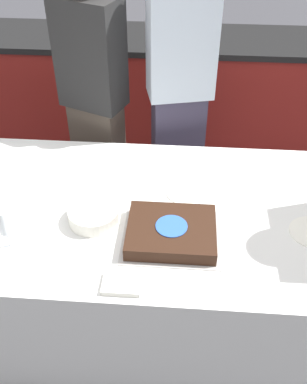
{
  "coord_description": "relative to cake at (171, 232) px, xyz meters",
  "views": [
    {
      "loc": [
        0.2,
        -1.48,
        2.07
      ],
      "look_at": [
        0.09,
        0.0,
        0.84
      ],
      "focal_mm": 42.0,
      "sensor_mm": 36.0,
      "label": 1
    }
  ],
  "objects": [
    {
      "name": "back_counter",
      "position": [
        -0.17,
        1.76,
        -0.31
      ],
      "size": [
        4.4,
        0.58,
        0.92
      ],
      "color": "maroon",
      "rests_on": "ground_plane"
    },
    {
      "name": "utensil_pile",
      "position": [
        -0.17,
        -0.26,
        -0.02
      ],
      "size": [
        0.14,
        0.1,
        0.02
      ],
      "color": "white",
      "rests_on": "dining_table"
    },
    {
      "name": "side_plate_near_cake",
      "position": [
        0.06,
        0.3,
        -0.03
      ],
      "size": [
        0.19,
        0.19,
        0.0
      ],
      "color": "white",
      "rests_on": "dining_table"
    },
    {
      "name": "person_cutting_cake",
      "position": [
        0.0,
        0.91,
        0.16
      ],
      "size": [
        0.38,
        0.27,
        1.75
      ],
      "rotation": [
        0.0,
        0.0,
        -2.91
      ],
      "color": "#383347",
      "rests_on": "ground_plane"
    },
    {
      "name": "plate_stack",
      "position": [
        -0.34,
        0.08,
        -0.0
      ],
      "size": [
        0.22,
        0.22,
        0.06
      ],
      "color": "white",
      "rests_on": "dining_table"
    },
    {
      "name": "person_standing_back",
      "position": [
        -0.47,
        0.91,
        0.09
      ],
      "size": [
        0.39,
        0.31,
        1.64
      ],
      "rotation": [
        0.0,
        0.0,
        2.75
      ],
      "color": "#4C4238",
      "rests_on": "ground_plane"
    },
    {
      "name": "ground_plane",
      "position": [
        -0.17,
        0.17,
        -0.77
      ],
      "size": [
        14.0,
        14.0,
        0.0
      ],
      "primitive_type": "plane",
      "color": "#424247"
    },
    {
      "name": "wine_glass",
      "position": [
        -0.65,
        -0.1,
        0.09
      ],
      "size": [
        0.07,
        0.07,
        0.19
      ],
      "color": "white",
      "rests_on": "dining_table"
    },
    {
      "name": "cake",
      "position": [
        0.0,
        0.0,
        0.0
      ],
      "size": [
        0.4,
        0.34,
        0.07
      ],
      "color": "#B7B2AD",
      "rests_on": "dining_table"
    },
    {
      "name": "dining_table",
      "position": [
        -0.17,
        0.17,
        -0.4
      ],
      "size": [
        2.05,
        1.03,
        0.74
      ],
      "color": "silver",
      "rests_on": "ground_plane"
    }
  ]
}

